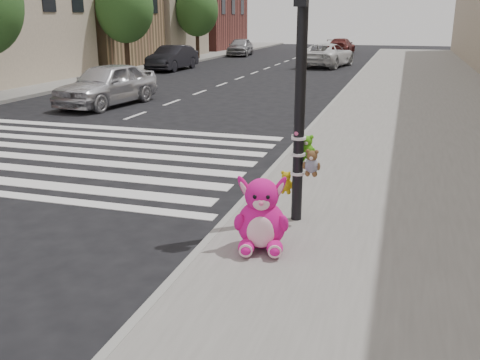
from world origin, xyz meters
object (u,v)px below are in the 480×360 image
at_px(pink_bunny, 261,219).
at_px(red_teddy, 257,197).
at_px(car_white_near, 327,55).
at_px(signal_pole, 301,115).
at_px(car_silver_far, 107,84).
at_px(car_dark_far, 172,58).

distance_m(pink_bunny, red_teddy, 1.94).
xyz_separation_m(pink_bunny, red_teddy, (-0.55, 1.83, -0.34)).
bearing_deg(car_white_near, pink_bunny, 105.91).
bearing_deg(signal_pole, car_silver_far, 132.72).
distance_m(red_teddy, car_white_near, 27.98).
height_order(signal_pole, red_teddy, signal_pole).
relative_size(signal_pole, pink_bunny, 3.81).
distance_m(car_dark_far, car_white_near, 10.18).
bearing_deg(signal_pole, car_white_near, 97.26).
distance_m(car_silver_far, car_white_near, 19.34).
relative_size(signal_pole, car_dark_far, 0.88).
height_order(signal_pole, pink_bunny, signal_pole).
bearing_deg(car_silver_far, pink_bunny, -43.85).
xyz_separation_m(red_teddy, car_white_near, (-2.80, 27.84, 0.53)).
height_order(car_dark_far, car_white_near, car_white_near).
xyz_separation_m(signal_pole, car_silver_far, (-9.12, 9.88, -1.00)).
bearing_deg(signal_pole, car_dark_far, 118.06).
bearing_deg(red_teddy, pink_bunny, -95.80).
height_order(red_teddy, car_silver_far, car_silver_far).
distance_m(red_teddy, car_dark_far, 25.51).
relative_size(car_silver_far, car_dark_far, 1.02).
xyz_separation_m(signal_pole, car_white_near, (-3.62, 28.42, -1.02)).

